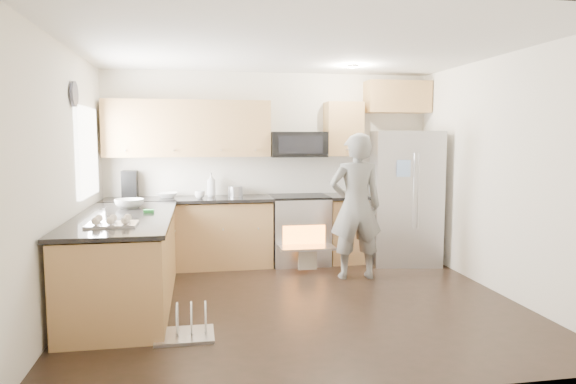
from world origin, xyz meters
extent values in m
plane|color=black|center=(0.00, 0.00, 0.00)|extent=(4.50, 4.50, 0.00)
cube|color=silver|center=(0.00, 2.00, 1.30)|extent=(4.50, 0.04, 2.60)
cube|color=silver|center=(0.00, -2.00, 1.30)|extent=(4.50, 0.04, 2.60)
cube|color=silver|center=(-2.25, 0.00, 1.30)|extent=(0.04, 4.00, 2.60)
cube|color=silver|center=(2.25, 0.00, 1.30)|extent=(0.04, 4.00, 2.60)
cube|color=white|center=(0.00, 0.00, 2.60)|extent=(4.50, 4.00, 0.04)
cube|color=white|center=(-2.23, 1.00, 1.55)|extent=(0.04, 1.00, 1.00)
cylinder|color=#FFEDCC|center=(0.90, 1.10, 2.58)|extent=(0.14, 0.14, 0.02)
cylinder|color=#474754|center=(-2.22, 0.45, 2.15)|extent=(0.03, 0.26, 0.26)
cube|color=#AA8344|center=(-1.12, 1.70, 0.43)|extent=(2.15, 0.60, 0.87)
cube|color=black|center=(-1.12, 1.69, 0.91)|extent=(2.19, 0.64, 0.04)
cube|color=#AA8344|center=(1.00, 1.70, 0.43)|extent=(0.50, 0.60, 0.87)
cube|color=black|center=(1.00, 1.69, 0.91)|extent=(0.54, 0.64, 0.04)
cube|color=#AA8344|center=(-1.12, 1.83, 1.83)|extent=(2.16, 0.33, 0.74)
cube|color=#AA8344|center=(1.00, 1.83, 1.83)|extent=(0.50, 0.33, 0.74)
cube|color=#AA8344|center=(1.78, 1.83, 2.28)|extent=(0.90, 0.33, 0.44)
imported|color=white|center=(-1.41, 1.78, 0.96)|extent=(0.28, 0.28, 0.07)
imported|color=silver|center=(-0.83, 1.84, 1.08)|extent=(0.12, 0.12, 0.32)
imported|color=silver|center=(-0.98, 1.59, 0.98)|extent=(0.13, 0.13, 0.10)
cylinder|color=#B7B7BC|center=(-0.51, 1.81, 0.99)|extent=(0.20, 0.20, 0.13)
cube|color=black|center=(-1.89, 1.86, 1.10)|extent=(0.19, 0.23, 0.36)
cylinder|color=#B7B7BC|center=(1.15, 1.81, 0.97)|extent=(0.10, 0.10, 0.08)
cube|color=#AA8344|center=(-1.75, 0.25, 0.43)|extent=(0.90, 2.30, 0.87)
cube|color=black|center=(-1.75, 0.25, 0.91)|extent=(0.96, 2.36, 0.04)
imported|color=silver|center=(-1.77, 0.82, 0.97)|extent=(0.32, 0.32, 0.10)
cube|color=green|center=(-1.52, 0.42, 0.94)|extent=(0.10, 0.07, 0.03)
cube|color=#B7B7BC|center=(-1.77, -0.36, 0.97)|extent=(0.44, 0.33, 0.09)
cube|color=#B7B7BC|center=(0.35, 1.68, 0.45)|extent=(0.76, 0.62, 0.90)
cube|color=black|center=(0.35, 1.68, 0.92)|extent=(0.76, 0.60, 0.03)
cube|color=orange|center=(0.35, 1.36, 0.40)|extent=(0.56, 0.02, 0.34)
cube|color=#B7B7BC|center=(0.35, 1.20, 0.32)|extent=(0.70, 0.34, 0.03)
cube|color=white|center=(0.35, 1.15, 0.18)|extent=(0.24, 0.03, 0.28)
cube|color=black|center=(0.35, 1.80, 1.62)|extent=(0.76, 0.40, 0.34)
cube|color=#B7B7BC|center=(1.77, 1.45, 0.90)|extent=(0.98, 0.83, 1.80)
cylinder|color=#B7B7BC|center=(1.74, 1.10, 1.03)|extent=(0.02, 0.02, 0.98)
cylinder|color=#B7B7BC|center=(1.80, 1.10, 1.03)|extent=(0.02, 0.02, 0.98)
cube|color=#FF93D4|center=(1.97, 1.10, 0.83)|extent=(0.23, 0.05, 0.29)
cube|color=#98BDF3|center=(1.59, 1.10, 1.32)|extent=(0.17, 0.04, 0.21)
imported|color=gray|center=(0.87, 0.83, 0.88)|extent=(0.66, 0.45, 1.77)
cube|color=#B7B7BC|center=(-1.14, -0.75, 0.01)|extent=(0.50, 0.40, 0.03)
cylinder|color=silver|center=(-1.32, -0.75, 0.17)|extent=(0.02, 0.28, 0.28)
cylinder|color=silver|center=(-1.20, -0.75, 0.17)|extent=(0.02, 0.28, 0.28)
cylinder|color=silver|center=(-1.08, -0.75, 0.17)|extent=(0.02, 0.28, 0.28)
cylinder|color=silver|center=(-0.96, -0.75, 0.17)|extent=(0.02, 0.28, 0.28)
camera|label=1|loc=(-1.00, -5.10, 1.70)|focal=32.00mm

